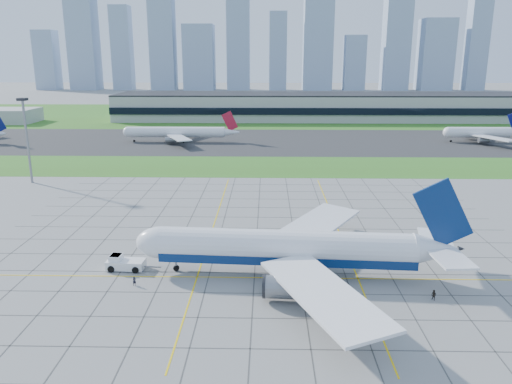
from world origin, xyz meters
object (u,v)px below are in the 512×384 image
(pushback_tug, at_px, (124,263))
(crew_near, at_px, (134,281))
(airliner, at_px, (288,249))
(distant_jet_2, at_px, (480,132))
(light_mast, at_px, (26,130))
(crew_far, at_px, (434,295))
(distant_jet_1, at_px, (178,132))

(pushback_tug, bearing_deg, crew_near, -57.87)
(airliner, relative_size, distant_jet_2, 1.37)
(distant_jet_2, bearing_deg, light_mast, -154.81)
(distant_jet_2, bearing_deg, crew_far, -114.37)
(pushback_tug, relative_size, distant_jet_1, 0.20)
(crew_near, bearing_deg, light_mast, 88.88)
(airliner, relative_size, distant_jet_1, 1.17)
(airliner, xyz_separation_m, pushback_tug, (-29.53, 1.79, -3.76))
(light_mast, distance_m, crew_near, 87.81)
(distant_jet_1, bearing_deg, distant_jet_2, 0.94)
(airliner, bearing_deg, distant_jet_1, 111.02)
(distant_jet_1, height_order, distant_jet_2, same)
(pushback_tug, height_order, distant_jet_1, distant_jet_1)
(light_mast, height_order, distant_jet_2, light_mast)
(distant_jet_2, bearing_deg, distant_jet_1, -179.06)
(distant_jet_1, xyz_separation_m, distant_jet_2, (136.65, 2.25, -0.01))
(airliner, bearing_deg, distant_jet_2, 61.24)
(distant_jet_1, relative_size, distant_jet_2, 1.17)
(airliner, relative_size, crew_far, 33.92)
(pushback_tug, relative_size, distant_jet_2, 0.23)
(pushback_tug, xyz_separation_m, crew_near, (3.57, -6.61, -0.40))
(distant_jet_1, bearing_deg, crew_far, -66.17)
(pushback_tug, relative_size, crew_far, 5.74)
(crew_near, bearing_deg, crew_far, -41.28)
(crew_far, distance_m, distant_jet_2, 168.92)
(pushback_tug, distance_m, crew_near, 7.52)
(crew_far, distance_m, distant_jet_1, 165.75)
(crew_far, bearing_deg, distant_jet_1, 167.94)
(distant_jet_2, bearing_deg, pushback_tug, -130.41)
(light_mast, relative_size, distant_jet_1, 0.51)
(light_mast, height_order, pushback_tug, light_mast)
(airliner, distance_m, distant_jet_1, 149.36)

